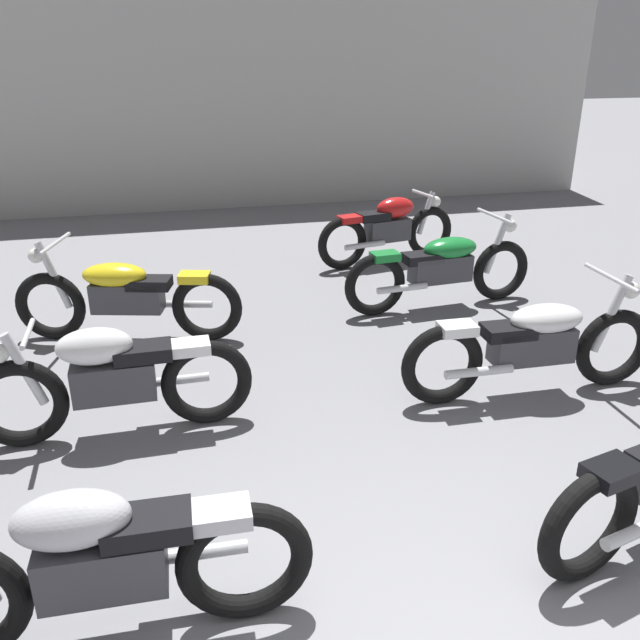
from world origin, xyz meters
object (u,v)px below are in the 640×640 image
object	(u,v)px
motorcycle_left_row_1	(112,378)
motorcycle_right_row_2	(442,267)
motorcycle_right_row_3	(388,228)
motorcycle_left_row_2	(126,295)
motorcycle_left_row_0	(100,562)
motorcycle_right_row_1	(534,343)

from	to	relation	value
motorcycle_left_row_1	motorcycle_right_row_2	bearing A→B (deg)	29.01
motorcycle_right_row_3	motorcycle_left_row_2	bearing A→B (deg)	-151.55
motorcycle_left_row_0	motorcycle_left_row_1	bearing A→B (deg)	90.99
motorcycle_left_row_2	motorcycle_right_row_1	distance (m)	3.70
motorcycle_right_row_1	motorcycle_left_row_0	bearing A→B (deg)	-151.72
motorcycle_left_row_0	motorcycle_right_row_3	bearing A→B (deg)	58.87
motorcycle_left_row_0	motorcycle_left_row_2	distance (m)	3.59
motorcycle_left_row_1	motorcycle_right_row_2	distance (m)	3.76
motorcycle_left_row_1	motorcycle_right_row_2	xyz separation A→B (m)	(3.29, 1.82, -0.01)
motorcycle_left_row_2	motorcycle_right_row_3	xyz separation A→B (m)	(3.21, 1.74, 0.01)
motorcycle_left_row_2	motorcycle_right_row_2	size ratio (longest dim) A/B	0.98
motorcycle_left_row_0	motorcycle_right_row_2	world-z (taller)	motorcycle_right_row_2
motorcycle_left_row_2	motorcycle_right_row_1	world-z (taller)	same
motorcycle_right_row_1	motorcycle_right_row_3	size ratio (longest dim) A/B	1.11
motorcycle_left_row_2	motorcycle_left_row_0	bearing A→B (deg)	-90.18
motorcycle_right_row_1	motorcycle_right_row_2	xyz separation A→B (m)	(0.06, 1.97, 0.00)
motorcycle_left_row_1	motorcycle_right_row_3	xyz separation A→B (m)	(3.25, 3.46, 0.00)
motorcycle_left_row_2	motorcycle_right_row_3	distance (m)	3.65
motorcycle_left_row_1	motorcycle_right_row_1	distance (m)	3.23
motorcycle_left_row_0	motorcycle_right_row_2	size ratio (longest dim) A/B	0.91
motorcycle_left_row_0	motorcycle_right_row_3	size ratio (longest dim) A/B	1.01
motorcycle_left_row_1	motorcycle_left_row_0	bearing A→B (deg)	-89.01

